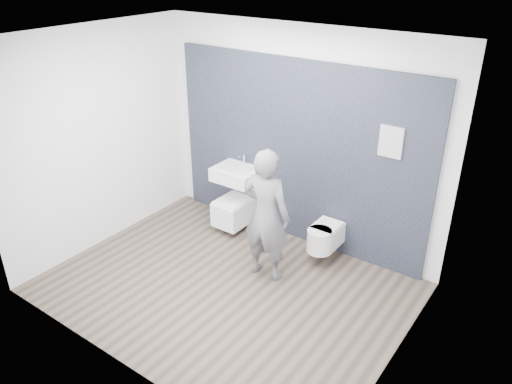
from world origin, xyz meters
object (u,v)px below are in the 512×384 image
Objects in this scene: toilet_square at (235,209)px; visitor at (266,215)px; washbasin at (237,174)px; toilet_rounded at (324,237)px.

visitor is (0.98, -0.66, 0.52)m from toilet_square.
washbasin is at bearing 90.00° from toilet_square.
washbasin is at bearing -41.08° from visitor.
toilet_square is 1.39× the size of toilet_rounded.
toilet_rounded is (1.39, 0.01, 0.04)m from toilet_square.
toilet_square is 0.47× the size of visitor.
toilet_rounded is (1.39, -0.04, -0.48)m from washbasin.
toilet_square is 1.29m from visitor.
washbasin reaches higher than toilet_square.
visitor reaches higher than toilet_square.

